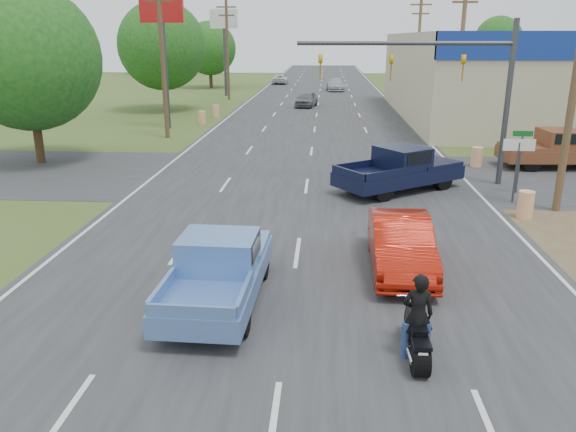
# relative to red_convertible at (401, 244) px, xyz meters

# --- Properties ---
(ground) EXTENTS (200.00, 200.00, 0.00)m
(ground) POSITION_rel_red_convertible_xyz_m (-2.92, -6.92, -0.76)
(ground) COLOR #364B1E
(ground) RESTS_ON ground
(main_road) EXTENTS (15.00, 180.00, 0.02)m
(main_road) POSITION_rel_red_convertible_xyz_m (-2.92, 33.08, -0.75)
(main_road) COLOR #2D2D30
(main_road) RESTS_ON ground
(cross_road) EXTENTS (120.00, 10.00, 0.02)m
(cross_road) POSITION_rel_red_convertible_xyz_m (-2.92, 11.08, -0.75)
(cross_road) COLOR #2D2D30
(cross_road) RESTS_ON ground
(utility_pole_2) EXTENTS (2.00, 0.28, 10.00)m
(utility_pole_2) POSITION_rel_red_convertible_xyz_m (6.58, 24.08, 4.56)
(utility_pole_2) COLOR #4C3823
(utility_pole_2) RESTS_ON ground
(utility_pole_3) EXTENTS (2.00, 0.28, 10.00)m
(utility_pole_3) POSITION_rel_red_convertible_xyz_m (6.58, 42.08, 4.56)
(utility_pole_3) COLOR #4C3823
(utility_pole_3) RESTS_ON ground
(utility_pole_5) EXTENTS (2.00, 0.28, 10.00)m
(utility_pole_5) POSITION_rel_red_convertible_xyz_m (-12.42, 21.08, 4.56)
(utility_pole_5) COLOR #4C3823
(utility_pole_5) RESTS_ON ground
(utility_pole_6) EXTENTS (2.00, 0.28, 10.00)m
(utility_pole_6) POSITION_rel_red_convertible_xyz_m (-12.42, 45.08, 4.56)
(utility_pole_6) COLOR #4C3823
(utility_pole_6) RESTS_ON ground
(tree_0) EXTENTS (7.14, 7.14, 8.84)m
(tree_0) POSITION_rel_red_convertible_xyz_m (-16.92, 13.08, 4.51)
(tree_0) COLOR #422D19
(tree_0) RESTS_ON ground
(tree_1) EXTENTS (7.56, 7.56, 9.36)m
(tree_1) POSITION_rel_red_convertible_xyz_m (-16.42, 35.08, 4.82)
(tree_1) COLOR #422D19
(tree_1) RESTS_ON ground
(tree_2) EXTENTS (6.72, 6.72, 8.32)m
(tree_2) POSITION_rel_red_convertible_xyz_m (-17.12, 59.08, 4.20)
(tree_2) COLOR #422D19
(tree_2) RESTS_ON ground
(tree_5) EXTENTS (7.98, 7.98, 9.88)m
(tree_5) POSITION_rel_red_convertible_xyz_m (27.08, 88.08, 5.13)
(tree_5) COLOR #422D19
(tree_5) RESTS_ON ground
(tree_6) EXTENTS (8.82, 8.82, 10.92)m
(tree_6) POSITION_rel_red_convertible_xyz_m (-32.92, 88.08, 5.75)
(tree_6) COLOR #422D19
(tree_6) RESTS_ON ground
(barrel_0) EXTENTS (0.56, 0.56, 1.00)m
(barrel_0) POSITION_rel_red_convertible_xyz_m (5.08, 5.08, -0.26)
(barrel_0) COLOR orange
(barrel_0) RESTS_ON ground
(barrel_1) EXTENTS (0.56, 0.56, 1.00)m
(barrel_1) POSITION_rel_red_convertible_xyz_m (5.48, 13.58, -0.26)
(barrel_1) COLOR orange
(barrel_1) RESTS_ON ground
(barrel_2) EXTENTS (0.56, 0.56, 1.00)m
(barrel_2) POSITION_rel_red_convertible_xyz_m (-11.42, 27.08, -0.26)
(barrel_2) COLOR orange
(barrel_2) RESTS_ON ground
(barrel_3) EXTENTS (0.56, 0.56, 1.00)m
(barrel_3) POSITION_rel_red_convertible_xyz_m (-11.12, 31.08, -0.26)
(barrel_3) COLOR orange
(barrel_3) RESTS_ON ground
(pole_sign_left_near) EXTENTS (3.00, 0.35, 9.20)m
(pole_sign_left_near) POSITION_rel_red_convertible_xyz_m (-13.42, 25.08, 6.41)
(pole_sign_left_near) COLOR #3F3F44
(pole_sign_left_near) RESTS_ON ground
(pole_sign_left_far) EXTENTS (3.00, 0.35, 9.20)m
(pole_sign_left_far) POSITION_rel_red_convertible_xyz_m (-13.42, 49.08, 6.41)
(pole_sign_left_far) COLOR #3F3F44
(pole_sign_left_far) RESTS_ON ground
(lane_sign) EXTENTS (1.20, 0.08, 2.52)m
(lane_sign) POSITION_rel_red_convertible_xyz_m (5.28, 7.08, 1.15)
(lane_sign) COLOR #3F3F44
(lane_sign) RESTS_ON ground
(street_name_sign) EXTENTS (0.80, 0.08, 2.61)m
(street_name_sign) POSITION_rel_red_convertible_xyz_m (5.88, 8.58, 0.85)
(street_name_sign) COLOR #3F3F44
(street_name_sign) RESTS_ON ground
(signal_mast) EXTENTS (9.12, 0.40, 7.00)m
(signal_mast) POSITION_rel_red_convertible_xyz_m (2.90, 10.08, 4.05)
(signal_mast) COLOR #3F3F44
(signal_mast) RESTS_ON ground
(red_convertible) EXTENTS (1.68, 4.61, 1.51)m
(red_convertible) POSITION_rel_red_convertible_xyz_m (0.00, 0.00, 0.00)
(red_convertible) COLOR #A21507
(red_convertible) RESTS_ON ground
(motorcycle) EXTENTS (0.65, 2.10, 1.07)m
(motorcycle) POSITION_rel_red_convertible_xyz_m (-0.25, -4.65, -0.28)
(motorcycle) COLOR black
(motorcycle) RESTS_ON ground
(rider) EXTENTS (0.64, 0.43, 1.75)m
(rider) POSITION_rel_red_convertible_xyz_m (-0.25, -4.60, 0.12)
(rider) COLOR black
(rider) RESTS_ON ground
(blue_pickup) EXTENTS (2.14, 5.20, 1.71)m
(blue_pickup) POSITION_rel_red_convertible_xyz_m (-4.66, -2.22, 0.11)
(blue_pickup) COLOR black
(blue_pickup) RESTS_ON ground
(navy_pickup) EXTENTS (5.82, 5.08, 1.87)m
(navy_pickup) POSITION_rel_red_convertible_xyz_m (1.11, 8.71, 0.19)
(navy_pickup) COLOR black
(navy_pickup) RESTS_ON ground
(brown_pickup) EXTENTS (5.88, 2.54, 1.91)m
(brown_pickup) POSITION_rel_red_convertible_xyz_m (9.41, 13.66, 0.21)
(brown_pickup) COLOR black
(brown_pickup) RESTS_ON ground
(distant_car_grey) EXTENTS (2.32, 4.33, 1.40)m
(distant_car_grey) POSITION_rel_red_convertible_xyz_m (-3.99, 38.91, -0.06)
(distant_car_grey) COLOR slate
(distant_car_grey) RESTS_ON ground
(distant_car_silver) EXTENTS (2.37, 5.13, 1.45)m
(distant_car_silver) POSITION_rel_red_convertible_xyz_m (-1.06, 56.09, -0.03)
(distant_car_silver) COLOR #B0AFB4
(distant_car_silver) RESTS_ON ground
(distant_car_white) EXTENTS (2.20, 4.60, 1.27)m
(distant_car_white) POSITION_rel_red_convertible_xyz_m (-8.70, 66.39, -0.12)
(distant_car_white) COLOR silver
(distant_car_white) RESTS_ON ground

